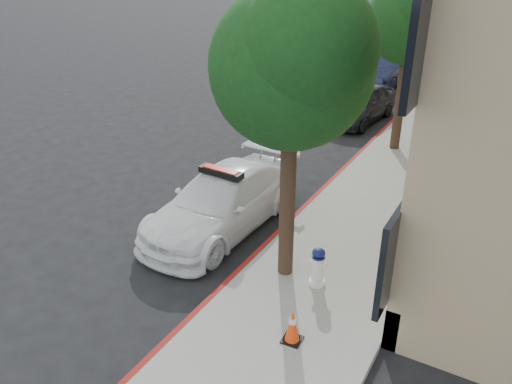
{
  "coord_description": "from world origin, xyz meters",
  "views": [
    {
      "loc": [
        6.52,
        -9.58,
        6.05
      ],
      "look_at": [
        1.44,
        -0.63,
        1.0
      ],
      "focal_mm": 35.0,
      "sensor_mm": 36.0,
      "label": 1
    }
  ],
  "objects_px": {
    "parked_car_mid": "(360,103)",
    "traffic_cone": "(293,326)",
    "police_car": "(222,201)",
    "fire_hydrant": "(318,267)",
    "parked_car_far": "(390,69)"
  },
  "relations": [
    {
      "from": "parked_car_mid",
      "to": "traffic_cone",
      "type": "xyz_separation_m",
      "value": [
        3.09,
        -12.36,
        -0.24
      ]
    },
    {
      "from": "police_car",
      "to": "traffic_cone",
      "type": "bearing_deg",
      "value": -38.69
    },
    {
      "from": "fire_hydrant",
      "to": "parked_car_far",
      "type": "bearing_deg",
      "value": 97.79
    },
    {
      "from": "parked_car_far",
      "to": "fire_hydrant",
      "type": "relative_size",
      "value": 5.49
    },
    {
      "from": "police_car",
      "to": "parked_car_far",
      "type": "distance_m",
      "value": 15.79
    },
    {
      "from": "traffic_cone",
      "to": "fire_hydrant",
      "type": "bearing_deg",
      "value": 98.93
    },
    {
      "from": "parked_car_mid",
      "to": "parked_car_far",
      "type": "distance_m",
      "value": 6.28
    },
    {
      "from": "parked_car_mid",
      "to": "police_car",
      "type": "bearing_deg",
      "value": -85.12
    },
    {
      "from": "police_car",
      "to": "parked_car_far",
      "type": "bearing_deg",
      "value": 94.57
    },
    {
      "from": "parked_car_mid",
      "to": "fire_hydrant",
      "type": "bearing_deg",
      "value": -69.6
    },
    {
      "from": "fire_hydrant",
      "to": "traffic_cone",
      "type": "relative_size",
      "value": 1.33
    },
    {
      "from": "police_car",
      "to": "parked_car_mid",
      "type": "bearing_deg",
      "value": 91.86
    },
    {
      "from": "police_car",
      "to": "parked_car_mid",
      "type": "xyz_separation_m",
      "value": [
        0.12,
        9.54,
        0.0
      ]
    },
    {
      "from": "fire_hydrant",
      "to": "parked_car_mid",
      "type": "bearing_deg",
      "value": 100.93
    },
    {
      "from": "police_car",
      "to": "parked_car_far",
      "type": "height_order",
      "value": "police_car"
    }
  ]
}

